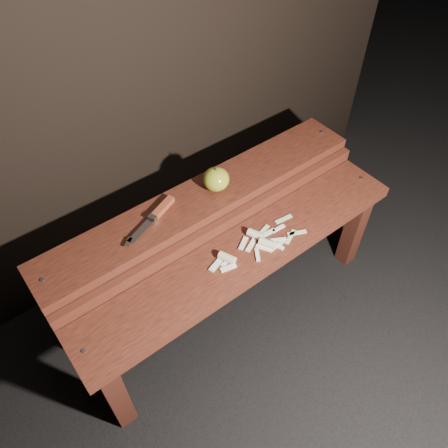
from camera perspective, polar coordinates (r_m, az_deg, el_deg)
ground at (r=1.77m, az=1.21°, el=-10.93°), size 60.00×60.00×0.00m
bench_front_tier at (r=1.45m, az=2.95°, el=-5.38°), size 1.20×0.20×0.42m
bench_rear_tier at (r=1.51m, az=-2.45°, el=1.45°), size 1.20×0.21×0.50m
apple at (r=1.45m, az=-1.04°, el=5.88°), size 0.09×0.09×0.09m
knife at (r=1.40m, az=-8.67°, el=1.41°), size 0.23×0.10×0.02m
apple_scraps at (r=1.40m, az=3.96°, el=-2.71°), size 0.36×0.13×0.03m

